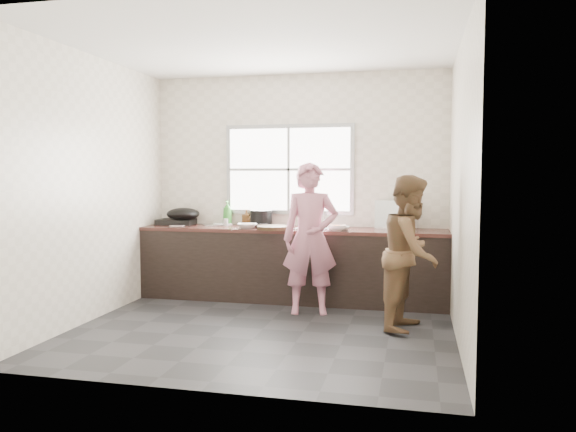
% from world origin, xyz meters
% --- Properties ---
extents(floor, '(3.60, 3.20, 0.01)m').
position_xyz_m(floor, '(0.00, 0.00, -0.01)').
color(floor, '#252528').
rests_on(floor, ground).
extents(ceiling, '(3.60, 3.20, 0.01)m').
position_xyz_m(ceiling, '(0.00, 0.00, 2.71)').
color(ceiling, silver).
rests_on(ceiling, wall_back).
extents(wall_back, '(3.60, 0.01, 2.70)m').
position_xyz_m(wall_back, '(0.00, 1.60, 1.35)').
color(wall_back, silver).
rests_on(wall_back, ground).
extents(wall_left, '(0.01, 3.20, 2.70)m').
position_xyz_m(wall_left, '(-1.80, 0.00, 1.35)').
color(wall_left, beige).
rests_on(wall_left, ground).
extents(wall_right, '(0.01, 3.20, 2.70)m').
position_xyz_m(wall_right, '(1.80, 0.00, 1.35)').
color(wall_right, beige).
rests_on(wall_right, ground).
extents(wall_front, '(3.60, 0.01, 2.70)m').
position_xyz_m(wall_front, '(0.00, -1.60, 1.35)').
color(wall_front, silver).
rests_on(wall_front, ground).
extents(cabinet, '(3.60, 0.62, 0.82)m').
position_xyz_m(cabinet, '(0.00, 1.29, 0.41)').
color(cabinet, black).
rests_on(cabinet, floor).
extents(countertop, '(3.60, 0.64, 0.04)m').
position_xyz_m(countertop, '(0.00, 1.29, 0.84)').
color(countertop, '#391C17').
rests_on(countertop, cabinet).
extents(sink, '(0.55, 0.45, 0.02)m').
position_xyz_m(sink, '(0.35, 1.29, 0.86)').
color(sink, silver).
rests_on(sink, countertop).
extents(faucet, '(0.02, 0.02, 0.30)m').
position_xyz_m(faucet, '(0.35, 1.49, 1.01)').
color(faucet, silver).
rests_on(faucet, countertop).
extents(window_frame, '(1.60, 0.05, 1.10)m').
position_xyz_m(window_frame, '(-0.10, 1.59, 1.55)').
color(window_frame, '#9EA0A5').
rests_on(window_frame, wall_back).
extents(window_glazing, '(1.50, 0.01, 1.00)m').
position_xyz_m(window_glazing, '(-0.10, 1.57, 1.55)').
color(window_glazing, white).
rests_on(window_glazing, window_frame).
extents(woman, '(0.62, 0.47, 1.51)m').
position_xyz_m(woman, '(0.33, 0.72, 0.76)').
color(woman, '#CB7991').
rests_on(woman, floor).
extents(person_side, '(0.72, 0.84, 1.49)m').
position_xyz_m(person_side, '(1.39, 0.33, 0.74)').
color(person_side, brown).
rests_on(person_side, floor).
extents(cutting_board, '(0.54, 0.54, 0.04)m').
position_xyz_m(cutting_board, '(-0.16, 1.08, 0.88)').
color(cutting_board, '#2F2112').
rests_on(cutting_board, countertop).
extents(cleaver, '(0.25, 0.18, 0.01)m').
position_xyz_m(cleaver, '(-0.39, 1.23, 0.90)').
color(cleaver, silver).
rests_on(cleaver, cutting_board).
extents(bowl_mince, '(0.28, 0.28, 0.06)m').
position_xyz_m(bowl_mince, '(-0.50, 1.13, 0.89)').
color(bowl_mince, silver).
rests_on(bowl_mince, countertop).
extents(bowl_crabs, '(0.19, 0.19, 0.05)m').
position_xyz_m(bowl_crabs, '(0.56, 1.08, 0.89)').
color(bowl_crabs, white).
rests_on(bowl_crabs, countertop).
extents(bowl_held, '(0.21, 0.21, 0.06)m').
position_xyz_m(bowl_held, '(0.62, 1.15, 0.89)').
color(bowl_held, silver).
rests_on(bowl_held, countertop).
extents(black_pot, '(0.34, 0.34, 0.19)m').
position_xyz_m(black_pot, '(-0.42, 1.44, 0.96)').
color(black_pot, black).
rests_on(black_pot, countertop).
extents(plate_food, '(0.33, 0.33, 0.02)m').
position_xyz_m(plate_food, '(-0.93, 1.50, 0.87)').
color(plate_food, white).
rests_on(plate_food, countertop).
extents(bottle_green, '(0.12, 0.12, 0.30)m').
position_xyz_m(bottle_green, '(-0.88, 1.52, 1.01)').
color(bottle_green, '#2E7F29').
rests_on(bottle_green, countertop).
extents(bottle_brown_tall, '(0.08, 0.09, 0.18)m').
position_xyz_m(bottle_brown_tall, '(-0.63, 1.52, 0.95)').
color(bottle_brown_tall, '#492E12').
rests_on(bottle_brown_tall, countertop).
extents(bottle_brown_short, '(0.15, 0.15, 0.15)m').
position_xyz_m(bottle_brown_short, '(-0.56, 1.52, 0.94)').
color(bottle_brown_short, '#3F260F').
rests_on(bottle_brown_short, countertop).
extents(glass_jar, '(0.07, 0.07, 0.09)m').
position_xyz_m(glass_jar, '(-0.85, 1.36, 0.90)').
color(glass_jar, silver).
rests_on(glass_jar, countertop).
extents(burner, '(0.48, 0.48, 0.07)m').
position_xyz_m(burner, '(-1.52, 1.46, 0.89)').
color(burner, black).
rests_on(burner, countertop).
extents(wok, '(0.48, 0.48, 0.15)m').
position_xyz_m(wok, '(-1.41, 1.39, 1.00)').
color(wok, black).
rests_on(wok, burner).
extents(dish_rack, '(0.49, 0.37, 0.34)m').
position_xyz_m(dish_rack, '(1.21, 1.40, 1.03)').
color(dish_rack, silver).
rests_on(dish_rack, countertop).
extents(pot_lid_left, '(0.23, 0.23, 0.01)m').
position_xyz_m(pot_lid_left, '(-1.45, 1.29, 0.87)').
color(pot_lid_left, silver).
rests_on(pot_lid_left, countertop).
extents(pot_lid_right, '(0.30, 0.30, 0.01)m').
position_xyz_m(pot_lid_right, '(-1.02, 1.39, 0.87)').
color(pot_lid_right, silver).
rests_on(pot_lid_right, countertop).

